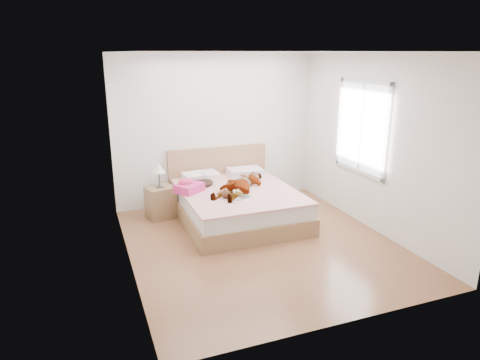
{
  "coord_description": "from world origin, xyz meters",
  "views": [
    {
      "loc": [
        -2.24,
        -5.07,
        2.59
      ],
      "look_at": [
        0.0,
        0.85,
        0.7
      ],
      "focal_mm": 32.0,
      "sensor_mm": 36.0,
      "label": 1
    }
  ],
  "objects": [
    {
      "name": "bed",
      "position": [
        0.0,
        1.04,
        0.28
      ],
      "size": [
        1.8,
        2.08,
        1.0
      ],
      "color": "brown",
      "rests_on": "ground"
    },
    {
      "name": "woman",
      "position": [
        0.08,
        1.02,
        0.61
      ],
      "size": [
        1.42,
        1.45,
        0.2
      ],
      "primitive_type": "imported",
      "rotation": [
        0.0,
        0.0,
        -0.77
      ],
      "color": "white",
      "rests_on": "bed"
    },
    {
      "name": "coffee_mug",
      "position": [
        -0.14,
        0.66,
        0.56
      ],
      "size": [
        0.13,
        0.09,
        0.1
      ],
      "color": "white",
      "rests_on": "bed"
    },
    {
      "name": "magazine",
      "position": [
        -0.14,
        0.58,
        0.52
      ],
      "size": [
        0.48,
        0.42,
        0.02
      ],
      "color": "white",
      "rests_on": "bed"
    },
    {
      "name": "hair",
      "position": [
        -0.49,
        1.47,
        0.55
      ],
      "size": [
        0.56,
        0.62,
        0.08
      ],
      "primitive_type": "ellipsoid",
      "rotation": [
        0.0,
        0.0,
        0.28
      ],
      "color": "black",
      "rests_on": "bed"
    },
    {
      "name": "nightstand",
      "position": [
        -1.13,
        1.52,
        0.3
      ],
      "size": [
        0.49,
        0.45,
        0.91
      ],
      "color": "brown",
      "rests_on": "ground"
    },
    {
      "name": "plush_toy",
      "position": [
        -0.3,
        0.63,
        0.57
      ],
      "size": [
        0.15,
        0.21,
        0.11
      ],
      "color": "black",
      "rests_on": "bed"
    },
    {
      "name": "ground",
      "position": [
        0.0,
        0.0,
        0.0
      ],
      "size": [
        4.0,
        4.0,
        0.0
      ],
      "primitive_type": "plane",
      "color": "#512D19",
      "rests_on": "ground"
    },
    {
      "name": "room_shell",
      "position": [
        1.77,
        0.3,
        1.5
      ],
      "size": [
        4.0,
        4.0,
        4.0
      ],
      "color": "white",
      "rests_on": "ground"
    },
    {
      "name": "towel",
      "position": [
        -0.75,
        1.13,
        0.6
      ],
      "size": [
        0.52,
        0.5,
        0.21
      ],
      "color": "#DB3B76",
      "rests_on": "bed"
    },
    {
      "name": "phone",
      "position": [
        -0.42,
        1.42,
        0.68
      ],
      "size": [
        0.09,
        0.09,
        0.05
      ],
      "primitive_type": "cube",
      "rotation": [
        0.44,
        0.0,
        0.81
      ],
      "color": "silver",
      "rests_on": "bed"
    }
  ]
}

